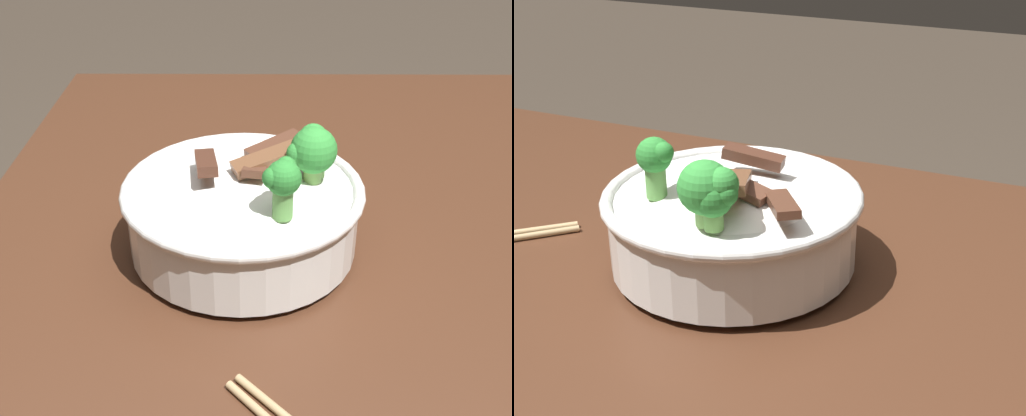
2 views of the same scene
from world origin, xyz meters
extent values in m
cube|color=#472819|center=(0.00, 0.00, 0.73)|extent=(1.12, 0.83, 0.06)
cube|color=#472819|center=(-0.48, 0.34, 0.35)|extent=(0.07, 0.07, 0.70)
cylinder|color=white|center=(0.02, 0.09, 0.76)|extent=(0.10, 0.10, 0.01)
cylinder|color=white|center=(0.02, 0.09, 0.80)|extent=(0.24, 0.24, 0.07)
torus|color=white|center=(0.02, 0.09, 0.84)|extent=(0.25, 0.25, 0.01)
ellipsoid|color=white|center=(0.02, 0.09, 0.82)|extent=(0.20, 0.20, 0.05)
cube|color=brown|center=(0.03, 0.07, 0.86)|extent=(0.05, 0.08, 0.02)
cube|color=#563323|center=(0.03, 0.08, 0.85)|extent=(0.07, 0.03, 0.02)
cube|color=#4C2B1E|center=(0.02, 0.13, 0.86)|extent=(0.06, 0.03, 0.02)
cube|color=#563323|center=(0.08, 0.06, 0.85)|extent=(0.05, 0.07, 0.02)
cylinder|color=#5B9947|center=(-0.04, 0.06, 0.85)|extent=(0.02, 0.02, 0.03)
sphere|color=#2D8433|center=(-0.04, 0.06, 0.88)|extent=(0.03, 0.03, 0.03)
sphere|color=#2D8433|center=(-0.03, 0.05, 0.89)|extent=(0.02, 0.02, 0.02)
sphere|color=#2D8433|center=(-0.05, 0.07, 0.88)|extent=(0.02, 0.02, 0.02)
cylinder|color=#7AB256|center=(0.02, 0.02, 0.85)|extent=(0.02, 0.02, 0.02)
sphere|color=green|center=(0.02, 0.02, 0.87)|extent=(0.05, 0.05, 0.05)
sphere|color=green|center=(0.04, 0.02, 0.88)|extent=(0.03, 0.03, 0.03)
sphere|color=green|center=(0.02, 0.04, 0.87)|extent=(0.02, 0.02, 0.02)
cylinder|color=#6BA84C|center=(0.03, 0.02, 0.85)|extent=(0.02, 0.02, 0.02)
sphere|color=#2D8433|center=(0.03, 0.02, 0.87)|extent=(0.04, 0.04, 0.04)
sphere|color=#2D8433|center=(0.05, 0.02, 0.87)|extent=(0.02, 0.02, 0.02)
sphere|color=#2D8433|center=(0.03, 0.03, 0.87)|extent=(0.02, 0.02, 0.02)
camera|label=1|loc=(-0.54, 0.08, 1.16)|focal=44.21mm
camera|label=2|loc=(0.30, -0.48, 1.13)|focal=52.24mm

